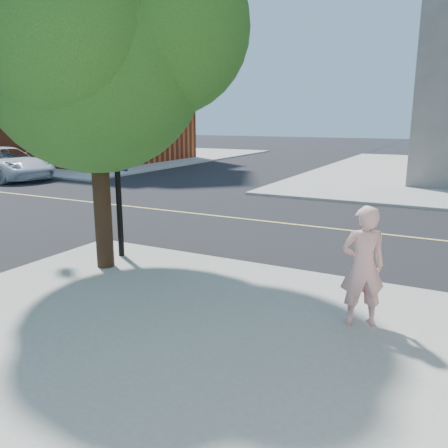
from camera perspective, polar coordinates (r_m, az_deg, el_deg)
The scene contains 9 objects.
ground at distance 12.18m, azimuth -11.18°, elevation -2.95°, with size 140.00×140.00×0.00m, color black.
road_ew at distance 15.82m, azimuth -0.99°, elevation 1.00°, with size 140.00×9.00×0.01m, color black.
sidewalk_nw at distance 43.25m, azimuth -17.36°, elevation 8.13°, with size 26.00×25.00×0.12m, color #9C9B94.
church at distance 38.73m, azimuth -18.60°, elevation 18.12°, with size 15.20×12.00×14.40m.
office_block at distance 50.52m, azimuth -25.36°, elevation 18.44°, with size 12.00×14.08×18.00m.
man_on_phone at distance 7.42m, azimuth 16.76°, elevation -5.02°, with size 0.69×0.46×1.91m, color #E8A7A4.
street_tree at distance 10.06m, azimuth -15.40°, elevation 22.05°, with size 5.64×5.13×7.49m.
signal_pole at distance 12.33m, azimuth -21.77°, elevation 14.91°, with size 4.09×0.47×4.63m.
car_a at distance 27.95m, azimuth -25.55°, elevation 6.77°, with size 2.90×6.28×1.75m, color silver.
Camera 1 is at (7.41, -9.09, 3.30)m, focal length 36.98 mm.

